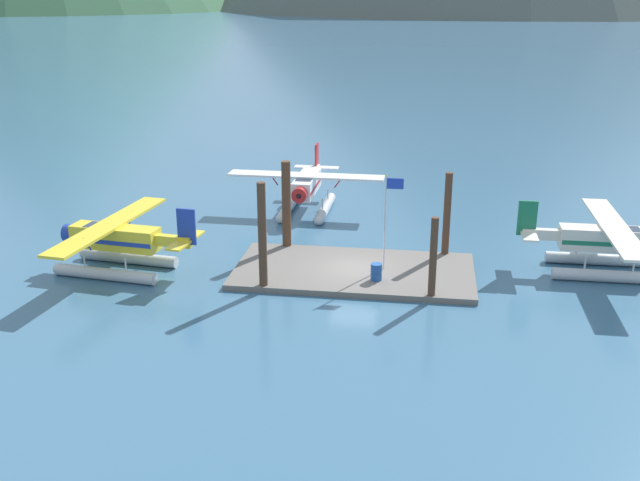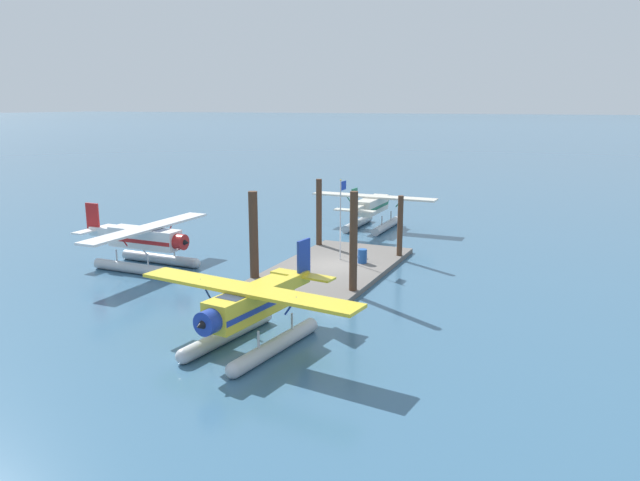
% 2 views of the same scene
% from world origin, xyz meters
% --- Properties ---
extents(ground_plane, '(1200.00, 1200.00, 0.00)m').
position_xyz_m(ground_plane, '(0.00, 0.00, 0.00)').
color(ground_plane, '#38607F').
extents(dock_platform, '(12.66, 6.57, 0.30)m').
position_xyz_m(dock_platform, '(0.00, 0.00, 0.15)').
color(dock_platform, '#66605B').
rests_on(dock_platform, ground).
extents(piling_near_left, '(0.43, 0.43, 5.62)m').
position_xyz_m(piling_near_left, '(-4.28, -2.92, 2.81)').
color(piling_near_left, '#4C3323').
rests_on(piling_near_left, ground).
extents(piling_near_right, '(0.36, 0.36, 4.26)m').
position_xyz_m(piling_near_right, '(4.08, -2.99, 2.13)').
color(piling_near_right, '#4C3323').
rests_on(piling_near_right, ground).
extents(piling_far_left, '(0.52, 0.52, 5.27)m').
position_xyz_m(piling_far_left, '(-4.25, 3.14, 2.64)').
color(piling_far_left, '#4C3323').
rests_on(piling_far_left, ground).
extents(piling_far_right, '(0.40, 0.40, 4.96)m').
position_xyz_m(piling_far_right, '(4.81, 3.11, 2.48)').
color(piling_far_right, '#4C3323').
rests_on(piling_far_right, ground).
extents(flagpole, '(0.95, 0.10, 5.15)m').
position_xyz_m(flagpole, '(1.69, 0.18, 3.56)').
color(flagpole, silver).
rests_on(flagpole, dock_platform).
extents(fuel_drum, '(0.62, 0.62, 0.88)m').
position_xyz_m(fuel_drum, '(1.28, -1.43, 0.74)').
color(fuel_drum, '#1E4C99').
rests_on(fuel_drum, dock_platform).
extents(seaplane_cream_stbd_fwd, '(7.98, 10.40, 3.84)m').
position_xyz_m(seaplane_cream_stbd_fwd, '(13.17, 2.04, 1.58)').
color(seaplane_cream_stbd_fwd, '#B7BABF').
rests_on(seaplane_cream_stbd_fwd, ground).
extents(seaplane_white_bow_left, '(10.41, 7.98, 3.84)m').
position_xyz_m(seaplane_white_bow_left, '(-4.34, 10.80, 1.58)').
color(seaplane_white_bow_left, '#B7BABF').
rests_on(seaplane_white_bow_left, ground).
extents(seaplane_yellow_port_aft, '(7.95, 10.49, 3.84)m').
position_xyz_m(seaplane_yellow_port_aft, '(-12.62, -1.51, 1.58)').
color(seaplane_yellow_port_aft, '#B7BABF').
rests_on(seaplane_yellow_port_aft, ground).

